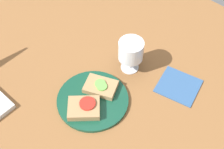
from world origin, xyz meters
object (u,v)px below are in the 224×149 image
Objects in this scene: sandwich_with_cucumber at (101,87)px; sandwich_with_tomato at (84,108)px; wine_glass at (131,51)px; plate at (93,100)px; napkin at (178,86)px.

sandwich_with_tomato is at bearing -168.54° from sandwich_with_cucumber.
sandwich_with_cucumber is at bearing 177.00° from wine_glass.
plate reaches higher than napkin.
sandwich_with_tomato reaches higher than napkin.
sandwich_with_cucumber is 9.68cm from sandwich_with_tomato.
plate is at bearing -168.92° from sandwich_with_cucumber.
sandwich_with_cucumber reaches higher than plate.
napkin is at bearing -36.02° from plate.
sandwich_with_tomato is at bearing -177.10° from wine_glass.
wine_glass is at bearing 105.66° from napkin.
sandwich_with_cucumber is 0.98× the size of sandwich_with_tomato.
plate is at bearing 143.98° from napkin.
wine_glass is 0.95× the size of napkin.
plate is 1.88× the size of sandwich_with_cucumber.
sandwich_with_cucumber is 0.99× the size of wine_glass.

